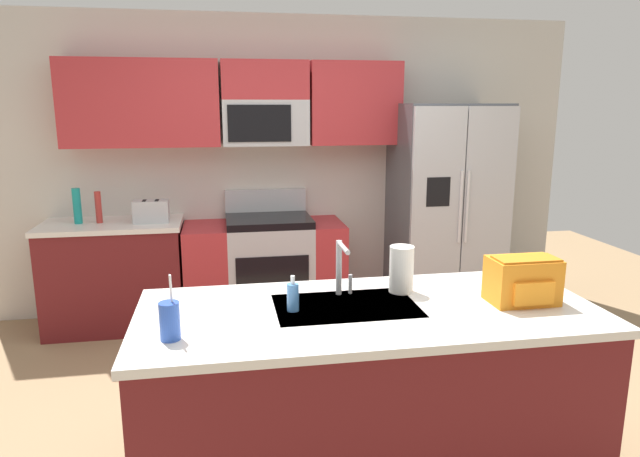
{
  "coord_description": "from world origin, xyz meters",
  "views": [
    {
      "loc": [
        -0.61,
        -2.95,
        1.84
      ],
      "look_at": [
        0.02,
        0.6,
        1.05
      ],
      "focal_mm": 31.74,
      "sensor_mm": 36.0,
      "label": 1
    }
  ],
  "objects_px": {
    "toaster": "(151,211)",
    "bottle_teal": "(77,206)",
    "soap_dispenser": "(293,297)",
    "sink_faucet": "(341,264)",
    "drink_cup_blue": "(170,321)",
    "paper_towel_roll": "(401,269)",
    "range_oven": "(265,268)",
    "refrigerator": "(445,210)",
    "pepper_mill": "(98,207)",
    "backpack": "(523,279)"
  },
  "relations": [
    {
      "from": "toaster",
      "to": "bottle_teal",
      "type": "height_order",
      "value": "bottle_teal"
    },
    {
      "from": "toaster",
      "to": "soap_dispenser",
      "type": "bearing_deg",
      "value": -68.42
    },
    {
      "from": "sink_faucet",
      "to": "drink_cup_blue",
      "type": "distance_m",
      "value": 0.9
    },
    {
      "from": "toaster",
      "to": "paper_towel_roll",
      "type": "height_order",
      "value": "paper_towel_roll"
    },
    {
      "from": "drink_cup_blue",
      "to": "soap_dispenser",
      "type": "bearing_deg",
      "value": 24.22
    },
    {
      "from": "toaster",
      "to": "range_oven",
      "type": "bearing_deg",
      "value": 3.26
    },
    {
      "from": "refrigerator",
      "to": "paper_towel_roll",
      "type": "height_order",
      "value": "refrigerator"
    },
    {
      "from": "range_oven",
      "to": "paper_towel_roll",
      "type": "xyz_separation_m",
      "value": [
        0.54,
        -2.09,
        0.58
      ]
    },
    {
      "from": "pepper_mill",
      "to": "drink_cup_blue",
      "type": "xyz_separation_m",
      "value": [
        0.76,
        -2.51,
        -0.05
      ]
    },
    {
      "from": "refrigerator",
      "to": "drink_cup_blue",
      "type": "height_order",
      "value": "refrigerator"
    },
    {
      "from": "range_oven",
      "to": "pepper_mill",
      "type": "xyz_separation_m",
      "value": [
        -1.34,
        -0.0,
        0.59
      ]
    },
    {
      "from": "sink_faucet",
      "to": "soap_dispenser",
      "type": "height_order",
      "value": "sink_faucet"
    },
    {
      "from": "drink_cup_blue",
      "to": "paper_towel_roll",
      "type": "distance_m",
      "value": 1.2
    },
    {
      "from": "range_oven",
      "to": "pepper_mill",
      "type": "distance_m",
      "value": 1.46
    },
    {
      "from": "paper_towel_roll",
      "to": "backpack",
      "type": "distance_m",
      "value": 0.59
    },
    {
      "from": "backpack",
      "to": "refrigerator",
      "type": "bearing_deg",
      "value": 76.56
    },
    {
      "from": "refrigerator",
      "to": "pepper_mill",
      "type": "bearing_deg",
      "value": 178.65
    },
    {
      "from": "refrigerator",
      "to": "sink_faucet",
      "type": "bearing_deg",
      "value": -124.37
    },
    {
      "from": "bottle_teal",
      "to": "backpack",
      "type": "height_order",
      "value": "bottle_teal"
    },
    {
      "from": "backpack",
      "to": "paper_towel_roll",
      "type": "bearing_deg",
      "value": 153.77
    },
    {
      "from": "drink_cup_blue",
      "to": "backpack",
      "type": "bearing_deg",
      "value": 5.43
    },
    {
      "from": "range_oven",
      "to": "toaster",
      "type": "xyz_separation_m",
      "value": [
        -0.92,
        -0.05,
        0.55
      ]
    },
    {
      "from": "bottle_teal",
      "to": "sink_faucet",
      "type": "xyz_separation_m",
      "value": [
        1.72,
        -2.1,
        0.02
      ]
    },
    {
      "from": "bottle_teal",
      "to": "soap_dispenser",
      "type": "height_order",
      "value": "bottle_teal"
    },
    {
      "from": "refrigerator",
      "to": "soap_dispenser",
      "type": "bearing_deg",
      "value": -127.01
    },
    {
      "from": "toaster",
      "to": "paper_towel_roll",
      "type": "xyz_separation_m",
      "value": [
        1.46,
        -2.04,
        0.03
      ]
    },
    {
      "from": "range_oven",
      "to": "pepper_mill",
      "type": "height_order",
      "value": "pepper_mill"
    },
    {
      "from": "bottle_teal",
      "to": "drink_cup_blue",
      "type": "xyz_separation_m",
      "value": [
        0.92,
        -2.51,
        -0.06
      ]
    },
    {
      "from": "range_oven",
      "to": "toaster",
      "type": "relative_size",
      "value": 4.86
    },
    {
      "from": "range_oven",
      "to": "backpack",
      "type": "distance_m",
      "value": 2.65
    },
    {
      "from": "paper_towel_roll",
      "to": "backpack",
      "type": "relative_size",
      "value": 0.75
    },
    {
      "from": "toaster",
      "to": "backpack",
      "type": "xyz_separation_m",
      "value": [
        1.99,
        -2.3,
        0.03
      ]
    },
    {
      "from": "pepper_mill",
      "to": "drink_cup_blue",
      "type": "relative_size",
      "value": 0.92
    },
    {
      "from": "bottle_teal",
      "to": "backpack",
      "type": "xyz_separation_m",
      "value": [
        2.56,
        -2.35,
        -0.03
      ]
    },
    {
      "from": "pepper_mill",
      "to": "range_oven",
      "type": "bearing_deg",
      "value": 0.11
    },
    {
      "from": "drink_cup_blue",
      "to": "range_oven",
      "type": "bearing_deg",
      "value": 76.94
    },
    {
      "from": "soap_dispenser",
      "to": "range_oven",
      "type": "bearing_deg",
      "value": 88.86
    },
    {
      "from": "soap_dispenser",
      "to": "drink_cup_blue",
      "type": "bearing_deg",
      "value": -155.78
    },
    {
      "from": "drink_cup_blue",
      "to": "soap_dispenser",
      "type": "height_order",
      "value": "drink_cup_blue"
    },
    {
      "from": "refrigerator",
      "to": "bottle_teal",
      "type": "xyz_separation_m",
      "value": [
        -3.11,
        0.07,
        0.12
      ]
    },
    {
      "from": "refrigerator",
      "to": "range_oven",
      "type": "bearing_deg",
      "value": 177.44
    },
    {
      "from": "drink_cup_blue",
      "to": "backpack",
      "type": "xyz_separation_m",
      "value": [
        1.65,
        0.16,
        0.04
      ]
    },
    {
      "from": "pepper_mill",
      "to": "soap_dispenser",
      "type": "height_order",
      "value": "pepper_mill"
    },
    {
      "from": "backpack",
      "to": "bottle_teal",
      "type": "bearing_deg",
      "value": 137.5
    },
    {
      "from": "soap_dispenser",
      "to": "bottle_teal",
      "type": "bearing_deg",
      "value": 122.71
    },
    {
      "from": "toaster",
      "to": "pepper_mill",
      "type": "height_order",
      "value": "pepper_mill"
    },
    {
      "from": "sink_faucet",
      "to": "paper_towel_roll",
      "type": "height_order",
      "value": "sink_faucet"
    },
    {
      "from": "pepper_mill",
      "to": "drink_cup_blue",
      "type": "bearing_deg",
      "value": -73.23
    },
    {
      "from": "range_oven",
      "to": "bottle_teal",
      "type": "xyz_separation_m",
      "value": [
        -1.5,
        -0.0,
        0.6
      ]
    },
    {
      "from": "bottle_teal",
      "to": "paper_towel_roll",
      "type": "xyz_separation_m",
      "value": [
        2.04,
        -2.09,
        -0.02
      ]
    }
  ]
}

